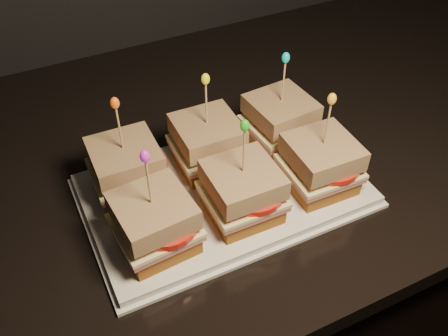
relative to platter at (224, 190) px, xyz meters
name	(u,v)px	position (x,y,z in m)	size (l,w,h in m)	color
granite_slab	(50,199)	(-0.24, 0.13, -0.03)	(2.70, 0.75, 0.03)	black
platter	(224,190)	(0.00, 0.00, 0.00)	(0.40, 0.25, 0.02)	white
platter_rim	(224,193)	(0.00, 0.00, -0.01)	(0.41, 0.26, 0.01)	white
sandwich_0_bread_bot	(129,182)	(-0.13, 0.06, 0.02)	(0.09, 0.09, 0.03)	#5C340F
sandwich_0_ham	(128,174)	(-0.13, 0.06, 0.04)	(0.10, 0.10, 0.01)	#B0585A
sandwich_0_cheese	(127,171)	(-0.13, 0.06, 0.05)	(0.10, 0.10, 0.01)	#FAF2A9
sandwich_0_tomato	(136,167)	(-0.12, 0.05, 0.05)	(0.09, 0.09, 0.01)	red
sandwich_0_bread_top	(125,156)	(-0.13, 0.06, 0.07)	(0.09, 0.09, 0.03)	#613311
sandwich_0_pick	(120,131)	(-0.13, 0.06, 0.12)	(0.00, 0.00, 0.09)	tan
sandwich_0_frill	(115,103)	(-0.13, 0.06, 0.16)	(0.01, 0.01, 0.02)	#F85912
sandwich_1_bread_bot	(208,157)	(0.00, 0.06, 0.02)	(0.09, 0.09, 0.03)	#5C340F
sandwich_1_ham	(208,149)	(0.00, 0.06, 0.04)	(0.10, 0.10, 0.01)	#B0585A
sandwich_1_cheese	(207,145)	(0.00, 0.06, 0.05)	(0.10, 0.10, 0.01)	#FAF2A9
sandwich_1_tomato	(216,142)	(0.01, 0.05, 0.05)	(0.09, 0.09, 0.01)	red
sandwich_1_bread_top	(207,131)	(0.00, 0.06, 0.07)	(0.09, 0.09, 0.03)	#613311
sandwich_1_pick	(206,106)	(0.00, 0.06, 0.12)	(0.00, 0.00, 0.09)	tan
sandwich_1_frill	(206,79)	(0.00, 0.06, 0.16)	(0.01, 0.01, 0.02)	yellow
sandwich_2_bread_bot	(278,134)	(0.13, 0.06, 0.02)	(0.09, 0.09, 0.03)	#5C340F
sandwich_2_ham	(279,126)	(0.13, 0.06, 0.04)	(0.10, 0.10, 0.01)	#B0585A
sandwich_2_cheese	(280,123)	(0.13, 0.06, 0.05)	(0.10, 0.10, 0.01)	#FAF2A9
sandwich_2_tomato	(288,119)	(0.14, 0.05, 0.05)	(0.09, 0.09, 0.01)	red
sandwich_2_bread_top	(281,109)	(0.13, 0.06, 0.07)	(0.09, 0.09, 0.03)	#613311
sandwich_2_pick	(283,84)	(0.13, 0.06, 0.12)	(0.00, 0.00, 0.09)	tan
sandwich_2_frill	(286,58)	(0.13, 0.06, 0.16)	(0.01, 0.01, 0.02)	#07C2C0
sandwich_3_bread_bot	(156,237)	(-0.13, -0.06, 0.02)	(0.09, 0.09, 0.03)	#5C340F
sandwich_3_ham	(155,229)	(-0.13, -0.06, 0.04)	(0.10, 0.10, 0.01)	#B0585A
sandwich_3_cheese	(155,225)	(-0.13, -0.06, 0.05)	(0.10, 0.10, 0.01)	#FAF2A9
sandwich_3_tomato	(165,221)	(-0.12, -0.06, 0.05)	(0.09, 0.09, 0.01)	red
sandwich_3_bread_top	(153,211)	(-0.13, -0.06, 0.07)	(0.09, 0.09, 0.03)	#613311
sandwich_3_pick	(149,185)	(-0.13, -0.06, 0.12)	(0.00, 0.00, 0.09)	tan
sandwich_3_frill	(145,156)	(-0.13, -0.06, 0.16)	(0.01, 0.01, 0.02)	#D823D7
sandwich_4_bread_bot	(242,206)	(0.00, -0.06, 0.02)	(0.09, 0.09, 0.03)	#5C340F
sandwich_4_ham	(242,198)	(0.00, -0.06, 0.04)	(0.10, 0.10, 0.01)	#B0585A
sandwich_4_cheese	(242,194)	(0.00, -0.06, 0.05)	(0.10, 0.10, 0.01)	#FAF2A9
sandwich_4_tomato	(252,190)	(0.01, -0.06, 0.05)	(0.09, 0.09, 0.01)	red
sandwich_4_bread_top	(243,180)	(0.00, -0.06, 0.07)	(0.09, 0.09, 0.03)	#613311
sandwich_4_pick	(244,154)	(0.00, -0.06, 0.12)	(0.00, 0.00, 0.09)	tan
sandwich_4_frill	(245,126)	(0.00, -0.06, 0.16)	(0.01, 0.01, 0.02)	green
sandwich_5_bread_bot	(318,178)	(0.13, -0.06, 0.02)	(0.09, 0.09, 0.03)	#5C340F
sandwich_5_ham	(319,170)	(0.13, -0.06, 0.04)	(0.10, 0.10, 0.01)	#B0585A
sandwich_5_cheese	(320,166)	(0.13, -0.06, 0.05)	(0.10, 0.10, 0.01)	#FAF2A9
sandwich_5_tomato	(330,163)	(0.14, -0.06, 0.05)	(0.09, 0.09, 0.01)	red
sandwich_5_bread_top	(323,152)	(0.13, -0.06, 0.07)	(0.09, 0.09, 0.03)	#613311
sandwich_5_pick	(327,126)	(0.13, -0.06, 0.12)	(0.00, 0.00, 0.09)	tan
sandwich_5_frill	(332,99)	(0.13, -0.06, 0.16)	(0.01, 0.01, 0.02)	#F8AD21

